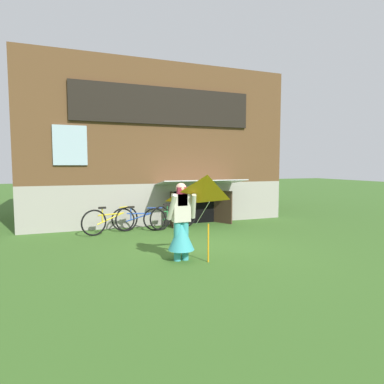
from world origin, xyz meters
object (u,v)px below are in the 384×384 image
(bicycle_blue, at_px, (139,219))
(bicycle_yellow, at_px, (111,220))
(person, at_px, (181,228))
(kite, at_px, (207,199))
(bicycle_green, at_px, (174,216))

(bicycle_blue, bearing_deg, bicycle_yellow, -156.91)
(person, distance_m, kite, 0.90)
(kite, distance_m, bicycle_blue, 3.89)
(person, xyz_separation_m, bicycle_yellow, (-0.99, 3.08, -0.28))
(kite, height_order, bicycle_blue, kite)
(person, relative_size, bicycle_green, 0.96)
(kite, bearing_deg, bicycle_blue, 97.57)
(bicycle_green, bearing_deg, bicycle_yellow, 166.10)
(kite, bearing_deg, bicycle_yellow, 109.42)
(kite, height_order, bicycle_green, kite)
(kite, height_order, bicycle_yellow, kite)
(bicycle_yellow, bearing_deg, bicycle_green, -15.28)
(bicycle_green, relative_size, bicycle_yellow, 1.00)
(bicycle_blue, bearing_deg, person, -69.41)
(bicycle_green, height_order, bicycle_yellow, bicycle_yellow)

